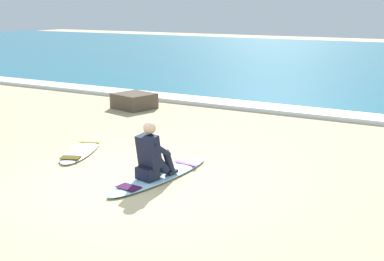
{
  "coord_description": "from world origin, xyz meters",
  "views": [
    {
      "loc": [
        4.72,
        -6.32,
        2.82
      ],
      "look_at": [
        0.09,
        1.72,
        0.55
      ],
      "focal_mm": 48.12,
      "sensor_mm": 36.0,
      "label": 1
    }
  ],
  "objects_px": {
    "surfboard_main": "(161,176)",
    "surfboard_spare_near": "(81,150)",
    "shoreline_rock": "(134,101)",
    "surfer_seated": "(152,156)"
  },
  "relations": [
    {
      "from": "surfboard_spare_near",
      "to": "shoreline_rock",
      "type": "xyz_separation_m",
      "value": [
        -1.72,
        4.11,
        0.18
      ]
    },
    {
      "from": "surfboard_main",
      "to": "surfboard_spare_near",
      "type": "height_order",
      "value": "same"
    },
    {
      "from": "surfboard_main",
      "to": "surfboard_spare_near",
      "type": "bearing_deg",
      "value": 167.2
    },
    {
      "from": "surfboard_main",
      "to": "shoreline_rock",
      "type": "bearing_deg",
      "value": 130.4
    },
    {
      "from": "surfboard_main",
      "to": "shoreline_rock",
      "type": "distance_m",
      "value": 6.05
    },
    {
      "from": "surfboard_spare_near",
      "to": "shoreline_rock",
      "type": "relative_size",
      "value": 1.92
    },
    {
      "from": "surfer_seated",
      "to": "surfboard_spare_near",
      "type": "xyz_separation_m",
      "value": [
        -2.19,
        0.72,
        -0.4
      ]
    },
    {
      "from": "surfboard_spare_near",
      "to": "shoreline_rock",
      "type": "distance_m",
      "value": 4.46
    },
    {
      "from": "surfer_seated",
      "to": "surfboard_spare_near",
      "type": "height_order",
      "value": "surfer_seated"
    },
    {
      "from": "surfboard_main",
      "to": "shoreline_rock",
      "type": "height_order",
      "value": "shoreline_rock"
    }
  ]
}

